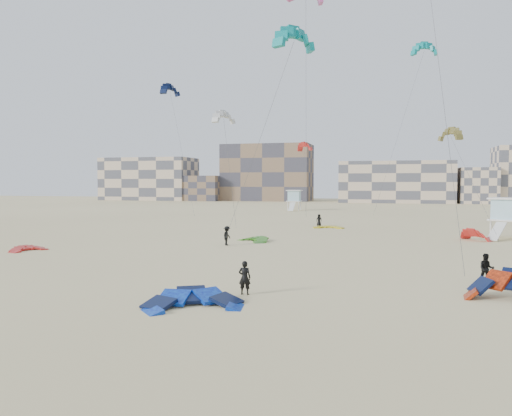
% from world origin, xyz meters
% --- Properties ---
extents(ground, '(320.00, 320.00, 0.00)m').
position_xyz_m(ground, '(0.00, 0.00, 0.00)').
color(ground, beige).
rests_on(ground, ground).
extents(kite_ground_blue, '(6.70, 6.81, 2.76)m').
position_xyz_m(kite_ground_blue, '(-0.45, -0.80, 0.00)').
color(kite_ground_blue, blue).
rests_on(kite_ground_blue, ground).
extents(kite_ground_orange, '(5.77, 5.79, 4.31)m').
position_xyz_m(kite_ground_orange, '(14.52, 4.36, 0.00)').
color(kite_ground_orange, red).
rests_on(kite_ground_orange, ground).
extents(kite_ground_red, '(4.18, 4.08, 1.39)m').
position_xyz_m(kite_ground_red, '(-22.03, 13.85, 0.00)').
color(kite_ground_red, red).
rests_on(kite_ground_red, ground).
extents(kite_ground_green, '(5.14, 5.17, 1.59)m').
position_xyz_m(kite_ground_green, '(-4.79, 25.77, 0.00)').
color(kite_ground_green, '#3B8B21').
rests_on(kite_ground_green, ground).
extents(kite_ground_red_far, '(4.81, 4.81, 3.46)m').
position_xyz_m(kite_ground_red_far, '(17.18, 32.57, 0.00)').
color(kite_ground_red_far, red).
rests_on(kite_ground_red_far, ground).
extents(kite_ground_yellow, '(3.62, 3.81, 0.61)m').
position_xyz_m(kite_ground_yellow, '(0.83, 42.22, 0.00)').
color(kite_ground_yellow, yellow).
rests_on(kite_ground_yellow, ground).
extents(kitesurfer_main, '(0.69, 0.48, 1.82)m').
position_xyz_m(kitesurfer_main, '(1.14, 2.48, 0.91)').
color(kitesurfer_main, black).
rests_on(kitesurfer_main, ground).
extents(kitesurfer_b, '(0.93, 0.75, 1.80)m').
position_xyz_m(kitesurfer_b, '(14.16, 8.93, 0.90)').
color(kitesurfer_b, black).
rests_on(kitesurfer_b, ground).
extents(kitesurfer_c, '(0.81, 1.25, 1.84)m').
position_xyz_m(kitesurfer_c, '(-6.36, 21.95, 0.92)').
color(kitesurfer_c, black).
rests_on(kitesurfer_c, ground).
extents(kitesurfer_e, '(0.92, 0.75, 1.62)m').
position_xyz_m(kitesurfer_e, '(-0.81, 45.12, 0.81)').
color(kitesurfer_e, black).
rests_on(kitesurfer_e, ground).
extents(kite_fly_teal_a, '(8.19, 8.09, 19.97)m').
position_xyz_m(kite_fly_teal_a, '(-0.46, 24.66, 19.48)').
color(kite_fly_teal_a, teal).
rests_on(kite_fly_teal_a, ground).
extents(kite_fly_grey, '(5.72, 8.45, 13.97)m').
position_xyz_m(kite_fly_grey, '(-11.10, 34.95, 13.75)').
color(kite_fly_grey, silver).
rests_on(kite_fly_grey, ground).
extents(kite_fly_olive, '(5.30, 12.18, 11.51)m').
position_xyz_m(kite_fly_olive, '(15.17, 38.79, 11.39)').
color(kite_fly_olive, brown).
rests_on(kite_fly_olive, ground).
extents(kite_fly_navy, '(8.45, 7.31, 20.97)m').
position_xyz_m(kite_fly_navy, '(-25.52, 50.86, 20.53)').
color(kite_fly_navy, '#060F38').
rests_on(kite_fly_navy, ground).
extents(kite_fly_teal_b, '(9.14, 4.36, 25.41)m').
position_xyz_m(kite_fly_teal_b, '(13.06, 54.45, 25.17)').
color(kite_fly_teal_b, teal).
rests_on(kite_fly_teal_b, ground).
extents(kite_fly_red, '(4.37, 8.65, 12.52)m').
position_xyz_m(kite_fly_red, '(-6.29, 65.36, 12.16)').
color(kite_fly_red, red).
rests_on(kite_fly_red, ground).
extents(lifeguard_tower_near, '(4.18, 6.53, 4.35)m').
position_xyz_m(lifeguard_tower_near, '(20.60, 35.41, 2.16)').
color(lifeguard_tower_near, white).
rests_on(lifeguard_tower_near, ground).
extents(lifeguard_tower_far, '(3.08, 5.88, 4.32)m').
position_xyz_m(lifeguard_tower_far, '(-11.08, 80.91, 2.14)').
color(lifeguard_tower_far, white).
rests_on(lifeguard_tower_far, ground).
extents(condo_west_a, '(30.00, 15.00, 14.00)m').
position_xyz_m(condo_west_a, '(-70.00, 130.00, 7.00)').
color(condo_west_a, beige).
rests_on(condo_west_a, ground).
extents(condo_west_b, '(28.00, 14.00, 18.00)m').
position_xyz_m(condo_west_b, '(-30.00, 134.00, 9.00)').
color(condo_west_b, '#7C624B').
rests_on(condo_west_b, ground).
extents(condo_mid, '(32.00, 16.00, 12.00)m').
position_xyz_m(condo_mid, '(10.00, 130.00, 6.00)').
color(condo_mid, beige).
rests_on(condo_mid, ground).
extents(condo_fill_left, '(12.00, 10.00, 8.00)m').
position_xyz_m(condo_fill_left, '(-50.00, 128.00, 4.00)').
color(condo_fill_left, '#7C624B').
rests_on(condo_fill_left, ground).
extents(condo_fill_right, '(10.00, 10.00, 10.00)m').
position_xyz_m(condo_fill_right, '(32.00, 128.00, 5.00)').
color(condo_fill_right, beige).
rests_on(condo_fill_right, ground).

